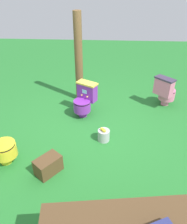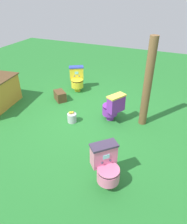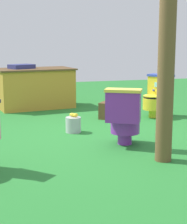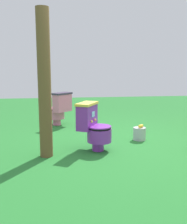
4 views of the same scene
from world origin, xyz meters
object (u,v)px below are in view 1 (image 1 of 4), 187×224
Objects in this scene: wooden_post at (79,59)px; toilet_pink at (165,91)px; toilet_purple at (84,100)px; small_crate at (48,165)px; lemon_bucket at (104,135)px.

toilet_pink is at bearing 174.40° from wooden_post.
toilet_purple is 0.97m from wooden_post.
wooden_post is 5.09× the size of small_crate.
lemon_bucket is at bearing 111.53° from wooden_post.
toilet_pink is 2.11m from wooden_post.
toilet_pink reaches higher than lemon_bucket.
wooden_post is at bearing -68.47° from lemon_bucket.
small_crate is at bearing 106.21° from toilet_purple.
wooden_post is 1.92m from lemon_bucket.
toilet_pink is at bearing -134.80° from toilet_purple.
toilet_pink is 3.14m from small_crate.
toilet_purple reaches higher than small_crate.
wooden_post is at bearing -95.21° from small_crate.
toilet_pink and toilet_purple have the same top height.
small_crate is (0.40, 1.70, -0.23)m from toilet_purple.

